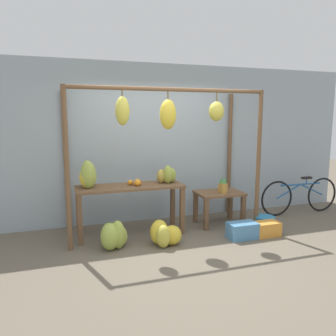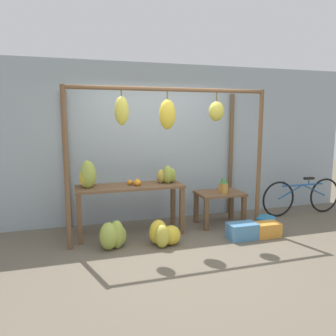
% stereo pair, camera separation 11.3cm
% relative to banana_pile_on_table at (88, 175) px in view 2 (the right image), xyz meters
% --- Properties ---
extents(ground_plane, '(20.00, 20.00, 0.00)m').
position_rel_banana_pile_on_table_xyz_m(ground_plane, '(1.20, -0.90, -0.98)').
color(ground_plane, '#665B4C').
extents(shop_wall_back, '(8.00, 0.08, 2.80)m').
position_rel_banana_pile_on_table_xyz_m(shop_wall_back, '(1.20, 0.65, 0.42)').
color(shop_wall_back, '#99A8B2').
rests_on(shop_wall_back, ground_plane).
extents(stall_awning, '(3.09, 1.12, 2.30)m').
position_rel_banana_pile_on_table_xyz_m(stall_awning, '(1.19, -0.22, 0.66)').
color(stall_awning, brown).
rests_on(stall_awning, ground_plane).
extents(display_table_main, '(1.69, 0.58, 0.80)m').
position_rel_banana_pile_on_table_xyz_m(display_table_main, '(0.64, -0.03, -0.32)').
color(display_table_main, brown).
rests_on(display_table_main, ground_plane).
extents(display_table_side, '(0.80, 0.56, 0.58)m').
position_rel_banana_pile_on_table_xyz_m(display_table_side, '(2.22, -0.02, -0.54)').
color(display_table_side, brown).
rests_on(display_table_side, ground_plane).
extents(banana_pile_on_table, '(0.32, 0.38, 0.43)m').
position_rel_banana_pile_on_table_xyz_m(banana_pile_on_table, '(0.00, 0.00, 0.00)').
color(banana_pile_on_table, '#9EB247').
rests_on(banana_pile_on_table, display_table_main).
extents(orange_pile, '(0.22, 0.29, 0.09)m').
position_rel_banana_pile_on_table_xyz_m(orange_pile, '(0.74, -0.03, -0.15)').
color(orange_pile, orange).
rests_on(orange_pile, display_table_main).
extents(pineapple_cluster, '(0.12, 0.21, 0.29)m').
position_rel_banana_pile_on_table_xyz_m(pineapple_cluster, '(2.24, -0.09, -0.29)').
color(pineapple_cluster, '#B27F38').
rests_on(pineapple_cluster, display_table_side).
extents(banana_pile_ground_left, '(0.48, 0.42, 0.42)m').
position_rel_banana_pile_on_table_xyz_m(banana_pile_ground_left, '(0.30, -0.54, -0.80)').
color(banana_pile_ground_left, '#9EB247').
rests_on(banana_pile_ground_left, ground_plane).
extents(banana_pile_ground_right, '(0.49, 0.44, 0.37)m').
position_rel_banana_pile_on_table_xyz_m(banana_pile_ground_right, '(1.01, -0.66, -0.82)').
color(banana_pile_ground_right, gold).
rests_on(banana_pile_ground_right, ground_plane).
extents(fruit_crate_white, '(0.45, 0.28, 0.25)m').
position_rel_banana_pile_on_table_xyz_m(fruit_crate_white, '(2.25, -0.77, -0.86)').
color(fruit_crate_white, '#4C84B2').
rests_on(fruit_crate_white, ground_plane).
extents(blue_bucket, '(0.34, 0.34, 0.21)m').
position_rel_banana_pile_on_table_xyz_m(blue_bucket, '(2.85, -0.47, -0.88)').
color(blue_bucket, teal).
rests_on(blue_bucket, ground_plane).
extents(parked_bicycle, '(1.74, 0.08, 0.72)m').
position_rel_banana_pile_on_table_xyz_m(parked_bicycle, '(4.01, 0.07, -0.63)').
color(parked_bicycle, black).
rests_on(parked_bicycle, ground_plane).
extents(papaya_pile, '(0.37, 0.29, 0.29)m').
position_rel_banana_pile_on_table_xyz_m(papaya_pile, '(1.26, -0.02, -0.06)').
color(papaya_pile, '#93A33D').
rests_on(papaya_pile, display_table_main).
extents(fruit_crate_purple, '(0.41, 0.25, 0.22)m').
position_rel_banana_pile_on_table_xyz_m(fruit_crate_purple, '(2.67, -0.78, -0.87)').
color(fruit_crate_purple, orange).
rests_on(fruit_crate_purple, ground_plane).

